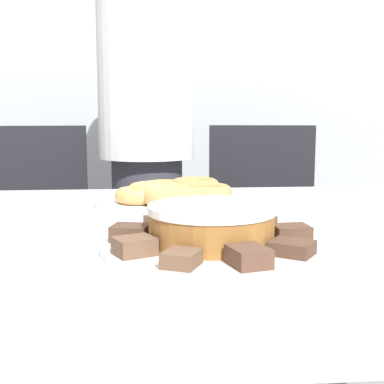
% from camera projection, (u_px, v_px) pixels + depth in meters
% --- Properties ---
extents(wall_back, '(8.00, 0.05, 2.60)m').
position_uv_depth(wall_back, '(156.00, 36.00, 2.51)').
color(wall_back, '#B2B7BC').
rests_on(wall_back, ground_plane).
extents(table, '(1.49, 1.05, 0.73)m').
position_uv_depth(table, '(179.00, 270.00, 1.00)').
color(table, silver).
rests_on(table, ground_plane).
extents(person_standing, '(0.34, 0.34, 1.59)m').
position_uv_depth(person_standing, '(147.00, 143.00, 1.89)').
color(person_standing, '#383842').
rests_on(person_standing, ground_plane).
extents(office_chair_left, '(0.48, 0.48, 0.90)m').
position_uv_depth(office_chair_left, '(31.00, 263.00, 1.86)').
color(office_chair_left, black).
rests_on(office_chair_left, ground_plane).
extents(office_chair_right, '(0.50, 0.50, 0.90)m').
position_uv_depth(office_chair_right, '(262.00, 257.00, 1.93)').
color(office_chair_right, black).
rests_on(office_chair_right, ground_plane).
extents(plate_cake, '(0.34, 0.34, 0.01)m').
position_uv_depth(plate_cake, '(211.00, 247.00, 0.83)').
color(plate_cake, white).
rests_on(plate_cake, table).
extents(plate_donuts, '(0.39, 0.39, 0.01)m').
position_uv_depth(plate_donuts, '(179.00, 202.00, 1.25)').
color(plate_donuts, white).
rests_on(plate_donuts, table).
extents(frosted_cake, '(0.20, 0.20, 0.06)m').
position_uv_depth(frosted_cake, '(211.00, 224.00, 0.83)').
color(frosted_cake, '#9E662D').
rests_on(frosted_cake, plate_cake).
extents(lamington_0, '(0.08, 0.07, 0.02)m').
position_uv_depth(lamington_0, '(292.00, 248.00, 0.76)').
color(lamington_0, '#513828').
rests_on(lamington_0, plate_cake).
extents(lamington_1, '(0.06, 0.05, 0.02)m').
position_uv_depth(lamington_1, '(291.00, 233.00, 0.85)').
color(lamington_1, '#513828').
rests_on(lamington_1, plate_cake).
extents(lamington_2, '(0.07, 0.07, 0.02)m').
position_uv_depth(lamington_2, '(257.00, 223.00, 0.93)').
color(lamington_2, '#513828').
rests_on(lamington_2, plate_cake).
extents(lamington_3, '(0.05, 0.06, 0.02)m').
position_uv_depth(lamington_3, '(208.00, 221.00, 0.96)').
color(lamington_3, '#513828').
rests_on(lamington_3, plate_cake).
extents(lamington_4, '(0.06, 0.06, 0.03)m').
position_uv_depth(lamington_4, '(161.00, 223.00, 0.93)').
color(lamington_4, brown).
rests_on(lamington_4, plate_cake).
extents(lamington_5, '(0.07, 0.06, 0.02)m').
position_uv_depth(lamington_5, '(130.00, 233.00, 0.85)').
color(lamington_5, '#513828').
rests_on(lamington_5, plate_cake).
extents(lamington_6, '(0.07, 0.07, 0.03)m').
position_uv_depth(lamington_6, '(134.00, 246.00, 0.76)').
color(lamington_6, brown).
rests_on(lamington_6, plate_cake).
extents(lamington_7, '(0.06, 0.06, 0.02)m').
position_uv_depth(lamington_7, '(181.00, 259.00, 0.71)').
color(lamington_7, brown).
rests_on(lamington_7, plate_cake).
extents(lamington_8, '(0.06, 0.07, 0.03)m').
position_uv_depth(lamington_8, '(249.00, 257.00, 0.71)').
color(lamington_8, brown).
rests_on(lamington_8, plate_cake).
extents(donut_0, '(0.13, 0.13, 0.03)m').
position_uv_depth(donut_0, '(179.00, 193.00, 1.25)').
color(donut_0, '#C68447').
rests_on(donut_0, plate_donuts).
extents(donut_1, '(0.12, 0.12, 0.04)m').
position_uv_depth(donut_1, '(170.00, 196.00, 1.18)').
color(donut_1, tan).
rests_on(donut_1, plate_donuts).
extents(donut_2, '(0.12, 0.12, 0.03)m').
position_uv_depth(donut_2, '(194.00, 201.00, 1.13)').
color(donut_2, tan).
rests_on(donut_2, plate_donuts).
extents(donut_3, '(0.10, 0.10, 0.03)m').
position_uv_depth(donut_3, '(205.00, 196.00, 1.22)').
color(donut_3, tan).
rests_on(donut_3, plate_donuts).
extents(donut_4, '(0.13, 0.13, 0.03)m').
position_uv_depth(donut_4, '(205.00, 191.00, 1.27)').
color(donut_4, '#D18E4C').
rests_on(donut_4, plate_donuts).
extents(donut_5, '(0.13, 0.13, 0.04)m').
position_uv_depth(donut_5, '(195.00, 186.00, 1.35)').
color(donut_5, '#C68447').
rests_on(donut_5, plate_donuts).
extents(donut_6, '(0.12, 0.12, 0.03)m').
position_uv_depth(donut_6, '(165.00, 187.00, 1.35)').
color(donut_6, '#C68447').
rests_on(donut_6, plate_donuts).
extents(donut_7, '(0.13, 0.13, 0.04)m').
position_uv_depth(donut_7, '(154.00, 191.00, 1.27)').
color(donut_7, tan).
rests_on(donut_7, plate_donuts).
extents(donut_8, '(0.11, 0.11, 0.03)m').
position_uv_depth(donut_8, '(139.00, 195.00, 1.21)').
color(donut_8, tan).
rests_on(donut_8, plate_donuts).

